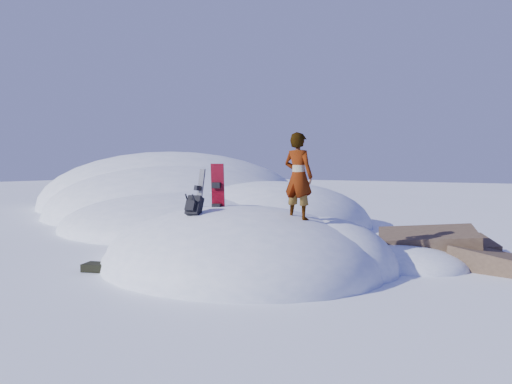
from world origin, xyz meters
The scene contains 9 objects.
ground centered at (0.00, 0.00, 0.00)m, with size 120.00×120.00×0.00m, color white.
snow_mound centered at (-0.17, 0.24, 0.00)m, with size 8.00×6.00×3.00m.
snow_ridge centered at (-10.43, 9.85, 0.00)m, with size 21.50×18.50×6.40m.
rock_outcrop centered at (3.72, 3.01, 0.01)m, with size 4.68×4.41×1.68m.
snowboard_red centered at (-0.38, -0.33, 1.67)m, with size 0.35×0.28×1.69m.
snowboard_dark centered at (-1.03, -0.24, 1.61)m, with size 0.37×0.35×1.57m.
backpack centered at (-0.42, -1.17, 1.56)m, with size 0.38×0.47×0.53m.
gear_pile centered at (-2.48, -2.06, 0.11)m, with size 0.88×0.68×0.23m.
person centered at (1.62, -0.05, 2.21)m, with size 0.70×0.46×1.93m, color slate.
Camera 1 is at (6.70, -9.79, 2.49)m, focal length 35.00 mm.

